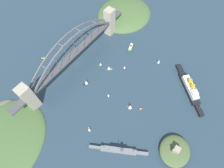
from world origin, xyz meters
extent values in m
plane|color=#283D4C|center=(0.00, 0.00, 0.00)|extent=(1400.00, 1400.00, 0.00)
cube|color=#ADA38E|center=(-100.37, 0.00, 27.19)|extent=(16.44, 15.82, 54.39)
cube|color=#ADA38E|center=(100.37, 0.00, 27.19)|extent=(16.44, 15.82, 54.39)
cube|color=#47474C|center=(0.00, 0.00, 30.36)|extent=(184.31, 12.50, 2.40)
cube|color=#47474C|center=(-120.59, 0.00, 30.36)|extent=(24.00, 12.50, 2.40)
cube|color=#47474C|center=(120.59, 0.00, 30.36)|extent=(24.00, 12.50, 2.40)
cube|color=slate|center=(-86.64, -5.63, 37.40)|extent=(21.14, 1.80, 16.67)
cube|color=slate|center=(-67.38, -5.63, 49.92)|extent=(20.84, 1.80, 13.74)
cube|color=slate|center=(-48.13, -5.63, 59.31)|extent=(20.46, 1.80, 10.79)
cube|color=slate|center=(-28.88, -5.63, 65.58)|extent=(20.01, 1.80, 7.80)
cube|color=slate|center=(-9.63, -5.63, 68.71)|extent=(19.51, 1.80, 4.75)
cube|color=slate|center=(9.63, -5.63, 68.71)|extent=(19.51, 1.80, 4.75)
cube|color=slate|center=(28.88, -5.63, 65.58)|extent=(20.01, 1.80, 7.80)
cube|color=slate|center=(48.13, -5.63, 59.31)|extent=(20.46, 1.80, 10.79)
cube|color=slate|center=(67.38, -5.63, 49.92)|extent=(20.84, 1.80, 13.74)
cube|color=slate|center=(86.64, -5.63, 37.40)|extent=(21.14, 1.80, 16.67)
cube|color=slate|center=(-86.64, 5.63, 37.40)|extent=(21.14, 1.80, 16.67)
cube|color=slate|center=(-67.38, 5.63, 49.92)|extent=(20.84, 1.80, 13.74)
cube|color=slate|center=(-48.13, 5.63, 59.31)|extent=(20.46, 1.80, 10.79)
cube|color=slate|center=(-28.88, 5.63, 65.58)|extent=(20.01, 1.80, 7.80)
cube|color=slate|center=(-9.63, 5.63, 68.71)|extent=(19.51, 1.80, 4.75)
cube|color=slate|center=(9.63, 5.63, 68.71)|extent=(19.51, 1.80, 4.75)
cube|color=slate|center=(28.88, 5.63, 65.58)|extent=(20.01, 1.80, 7.80)
cube|color=slate|center=(48.13, 5.63, 59.31)|extent=(20.46, 1.80, 10.79)
cube|color=slate|center=(67.38, 5.63, 49.92)|extent=(20.84, 1.80, 13.74)
cube|color=slate|center=(86.64, 5.63, 37.40)|extent=(21.14, 1.80, 16.67)
cube|color=slate|center=(-96.26, 0.00, 30.36)|extent=(1.40, 11.25, 1.40)
cube|color=slate|center=(-57.76, 0.00, 55.40)|extent=(1.40, 11.25, 1.40)
cube|color=slate|center=(-19.25, 0.00, 67.92)|extent=(1.40, 11.25, 1.40)
cube|color=slate|center=(19.25, 0.00, 67.92)|extent=(1.40, 11.25, 1.40)
cube|color=slate|center=(57.76, 0.00, 55.40)|extent=(1.40, 11.25, 1.40)
cube|color=slate|center=(96.26, 0.00, 30.36)|extent=(1.40, 11.25, 1.40)
cylinder|color=slate|center=(-77.01, -5.63, 38.00)|extent=(0.56, 0.56, 12.89)
cylinder|color=slate|center=(-77.01, 5.63, 38.00)|extent=(0.56, 0.56, 12.89)
cylinder|color=slate|center=(-57.76, -5.63, 43.48)|extent=(0.56, 0.56, 23.84)
cylinder|color=slate|center=(-57.76, 5.63, 43.48)|extent=(0.56, 0.56, 23.84)
cylinder|color=slate|center=(-38.51, -5.63, 47.39)|extent=(0.56, 0.56, 31.67)
cylinder|color=slate|center=(-38.51, 5.63, 47.39)|extent=(0.56, 0.56, 31.67)
cylinder|color=slate|center=(-19.25, -5.63, 49.74)|extent=(0.56, 0.56, 36.37)
cylinder|color=slate|center=(-19.25, 5.63, 49.74)|extent=(0.56, 0.56, 36.37)
cylinder|color=slate|center=(0.00, -5.63, 50.52)|extent=(0.56, 0.56, 37.93)
cylinder|color=slate|center=(0.00, 5.63, 50.52)|extent=(0.56, 0.56, 37.93)
cylinder|color=slate|center=(19.25, -5.63, 49.74)|extent=(0.56, 0.56, 36.37)
cylinder|color=slate|center=(19.25, 5.63, 49.74)|extent=(0.56, 0.56, 36.37)
cylinder|color=slate|center=(38.51, -5.63, 47.39)|extent=(0.56, 0.56, 31.67)
cylinder|color=slate|center=(38.51, 5.63, 47.39)|extent=(0.56, 0.56, 31.67)
cylinder|color=slate|center=(57.76, -5.63, 43.48)|extent=(0.56, 0.56, 23.84)
cylinder|color=slate|center=(57.76, 5.63, 43.48)|extent=(0.56, 0.56, 23.84)
cylinder|color=slate|center=(77.01, -5.63, 38.00)|extent=(0.56, 0.56, 12.89)
cylinder|color=slate|center=(77.01, 5.63, 38.00)|extent=(0.56, 0.56, 12.89)
ellipsoid|color=#476638|center=(-164.48, -7.36, 0.00)|extent=(125.03, 113.57, 28.53)
ellipsoid|color=#756B5B|center=(-192.61, -38.59, 0.00)|extent=(43.76, 34.07, 15.69)
ellipsoid|color=#756B5B|center=(143.94, -33.18, 0.00)|extent=(55.56, 38.92, 10.05)
cube|color=black|center=(-71.29, 187.21, 2.51)|extent=(50.02, 52.46, 5.02)
cube|color=black|center=(-44.46, 216.13, 2.51)|extent=(18.79, 19.45, 5.02)
cube|color=black|center=(-98.12, 158.28, 2.51)|extent=(19.87, 20.45, 5.02)
cube|color=white|center=(-71.29, 187.21, 8.12)|extent=(38.50, 40.25, 6.20)
cube|color=white|center=(-62.99, 196.16, 12.82)|extent=(13.97, 13.96, 3.20)
cylinder|color=gold|center=(-69.78, 188.83, 14.76)|extent=(6.00, 6.00, 7.07)
cylinder|color=gold|center=(-76.57, 181.51, 14.76)|extent=(6.00, 6.00, 7.07)
cylinder|color=tan|center=(-46.13, 214.33, 10.02)|extent=(0.50, 0.50, 10.00)
cube|color=slate|center=(78.84, 147.91, 2.24)|extent=(31.13, 47.54, 4.48)
cube|color=slate|center=(95.03, 118.74, 2.24)|extent=(11.17, 16.29, 4.48)
cube|color=slate|center=(62.64, 177.07, 2.24)|extent=(11.79, 16.63, 4.48)
cube|color=slate|center=(78.84, 147.91, 6.07)|extent=(17.61, 24.91, 3.17)
cylinder|color=slate|center=(89.97, 127.86, 5.58)|extent=(5.47, 5.47, 2.20)
cylinder|color=slate|center=(67.70, 167.95, 5.58)|extent=(5.47, 5.47, 2.20)
cylinder|color=slate|center=(78.84, 147.91, 12.65)|extent=(0.60, 0.60, 10.00)
cylinder|color=#4C4C51|center=(76.41, 152.28, 9.85)|extent=(4.30, 4.30, 4.40)
cube|color=#23512D|center=(-90.74, 57.86, 1.00)|extent=(17.97, 11.08, 2.01)
cube|color=#23512D|center=(-80.03, 61.22, 1.00)|extent=(6.68, 5.91, 2.01)
cube|color=#23512D|center=(-101.45, 54.49, 1.00)|extent=(6.95, 6.75, 2.01)
cube|color=beige|center=(-90.74, 57.86, 3.52)|extent=(16.34, 9.76, 3.03)
cylinder|color=black|center=(-90.74, 57.86, 6.24)|extent=(2.53, 2.53, 2.40)
ellipsoid|color=#4C6038|center=(33.64, 211.67, 4.92)|extent=(45.28, 41.33, 9.84)
cube|color=#9E937F|center=(33.64, 211.67, 12.79)|extent=(8.00, 8.00, 9.82)
cylinder|color=gray|center=(38.14, 208.17, 13.28)|extent=(3.60, 3.60, 10.81)
cylinder|color=#B7B7B2|center=(27.15, -55.04, 0.45)|extent=(5.87, 2.35, 0.90)
cylinder|color=#B7B7B2|center=(28.11, -58.72, 0.45)|extent=(5.87, 2.35, 0.90)
cylinder|color=black|center=(27.15, -55.04, 1.58)|extent=(0.14, 0.14, 1.36)
cylinder|color=black|center=(28.11, -58.72, 1.58)|extent=(0.14, 0.14, 1.36)
ellipsoid|color=gold|center=(27.63, -56.88, 2.88)|extent=(7.04, 2.97, 1.25)
cylinder|color=black|center=(30.66, -56.09, 2.88)|extent=(1.07, 1.35, 1.19)
cube|color=gold|center=(28.47, -56.66, 3.41)|extent=(4.14, 9.97, 0.20)
cube|color=gold|center=(24.67, -57.65, 3.01)|extent=(2.01, 3.90, 0.12)
cube|color=black|center=(24.67, -57.65, 4.26)|extent=(1.09, 0.39, 1.50)
cylinder|color=#B7B7B2|center=(13.92, -19.46, 0.45)|extent=(6.11, 1.61, 0.90)
cylinder|color=#B7B7B2|center=(13.57, -22.46, 0.45)|extent=(6.11, 1.61, 0.90)
cylinder|color=black|center=(13.92, -19.46, 1.48)|extent=(0.14, 0.14, 1.16)
cylinder|color=black|center=(13.57, -22.46, 1.48)|extent=(0.14, 0.14, 1.16)
ellipsoid|color=gold|center=(13.75, -20.96, 2.75)|extent=(8.41, 2.35, 1.38)
cylinder|color=black|center=(17.46, -21.40, 2.75)|extent=(0.95, 1.39, 1.31)
cube|color=gold|center=(14.78, -21.08, 3.34)|extent=(3.01, 11.31, 0.20)
cube|color=gold|center=(10.12, -20.53, 2.89)|extent=(1.59, 4.35, 0.12)
cube|color=black|center=(10.12, -20.53, 4.19)|extent=(1.11, 0.25, 1.50)
cube|color=silver|center=(17.85, 84.84, 0.51)|extent=(3.69, 3.80, 1.02)
cube|color=silver|center=(16.14, 83.00, 0.51)|extent=(1.36, 1.39, 1.02)
cube|color=silver|center=(19.55, 86.67, 0.51)|extent=(1.47, 1.49, 1.02)
cylinder|color=tan|center=(17.63, 84.61, 4.43)|extent=(0.16, 0.16, 6.83)
cone|color=white|center=(18.38, 85.41, 4.09)|extent=(4.86, 4.86, 5.47)
cube|color=brown|center=(15.12, 124.31, 0.36)|extent=(3.02, 6.70, 0.73)
cube|color=brown|center=(15.43, 119.96, 0.36)|extent=(1.31, 2.26, 0.73)
cube|color=brown|center=(14.82, 128.66, 0.36)|extent=(1.54, 2.27, 0.73)
cylinder|color=tan|center=(15.16, 123.77, 6.57)|extent=(0.16, 0.16, 11.68)
cone|color=white|center=(15.03, 125.67, 5.99)|extent=(6.40, 6.40, 9.35)
cube|color=#234C8C|center=(-89.93, 119.91, 0.37)|extent=(3.45, 5.54, 0.74)
cube|color=#234C8C|center=(-89.07, 123.23, 0.37)|extent=(1.40, 1.91, 0.74)
cube|color=#234C8C|center=(-90.79, 116.59, 0.37)|extent=(1.59, 1.96, 0.74)
cylinder|color=tan|center=(-89.83, 120.32, 5.37)|extent=(0.16, 0.16, 9.26)
cone|color=white|center=(-90.20, 118.87, 4.91)|extent=(5.75, 5.75, 7.41)
cube|color=#2D6B3D|center=(-23.11, 35.49, 0.40)|extent=(4.70, 3.96, 0.80)
cube|color=#2D6B3D|center=(-20.68, 33.96, 0.40)|extent=(1.69, 1.52, 0.80)
cube|color=#2D6B3D|center=(-25.55, 37.01, 0.40)|extent=(1.78, 1.67, 0.80)
cylinder|color=tan|center=(-22.81, 35.30, 3.68)|extent=(0.16, 0.16, 5.76)
cone|color=white|center=(-23.87, 35.97, 3.39)|extent=(5.44, 5.44, 4.61)
cube|color=#B2231E|center=(-43.48, 74.44, 0.39)|extent=(2.66, 4.22, 0.79)
cube|color=#B2231E|center=(-42.92, 71.90, 0.39)|extent=(1.10, 1.45, 0.79)
cube|color=#B2231E|center=(-44.05, 76.99, 0.39)|extent=(1.26, 1.49, 0.79)
cylinder|color=tan|center=(-43.41, 74.12, 4.13)|extent=(0.16, 0.16, 6.70)
cone|color=white|center=(-43.66, 75.24, 3.80)|extent=(4.28, 4.28, 5.36)
cube|color=black|center=(22.55, 40.43, 0.49)|extent=(6.77, 5.35, 0.97)
cube|color=black|center=(26.19, 38.58, 0.49)|extent=(2.41, 2.08, 0.97)
cube|color=black|center=(18.92, 42.28, 0.49)|extent=(2.53, 2.32, 0.97)
cylinder|color=tan|center=(23.01, 40.20, 6.25)|extent=(0.16, 0.16, 10.56)
cone|color=white|center=(21.42, 41.00, 5.72)|extent=(7.55, 7.55, 8.44)
cube|color=gold|center=(-26.18, 54.81, 0.46)|extent=(5.42, 6.03, 0.91)
cube|color=gold|center=(-28.56, 57.87, 0.46)|extent=(2.02, 2.18, 0.91)
cube|color=gold|center=(-23.80, 51.74, 0.46)|extent=(2.19, 2.31, 0.91)
cylinder|color=tan|center=(-26.48, 55.19, 5.90)|extent=(0.16, 0.16, 9.98)
cone|color=white|center=(-25.43, 53.85, 5.40)|extent=(7.50, 7.50, 7.98)
cube|color=silver|center=(79.95, 95.56, 0.49)|extent=(3.79, 4.55, 0.98)
cube|color=silver|center=(78.37, 93.14, 0.49)|extent=(1.43, 1.63, 0.98)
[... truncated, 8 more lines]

